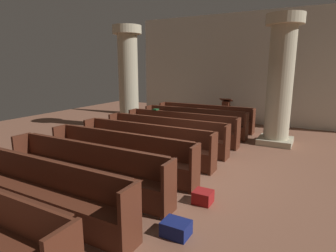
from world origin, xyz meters
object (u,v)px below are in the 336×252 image
(pew_row_1, at_px, (194,121))
(pew_row_5, at_px, (119,152))
(pew_row_0, at_px, (205,116))
(kneeler_box_navy, at_px, (176,228))
(pew_row_3, at_px, (165,133))
(pillar_far_side, at_px, (128,76))
(lectern, at_px, (226,113))
(pew_row_7, at_px, (37,187))
(pew_row_2, at_px, (181,126))
(pew_row_4, at_px, (145,141))
(kneeler_box_red, at_px, (203,197))
(pillar_aisle_side, at_px, (280,79))
(pew_row_6, at_px, (85,167))
(hymn_book, at_px, (156,109))

(pew_row_1, relative_size, pew_row_5, 1.00)
(pew_row_0, distance_m, kneeler_box_navy, 7.09)
(pew_row_5, bearing_deg, pew_row_3, 90.00)
(pillar_far_side, bearing_deg, lectern, 38.51)
(pillar_far_side, relative_size, kneeler_box_navy, 9.86)
(pew_row_1, xyz_separation_m, pew_row_7, (0.00, -6.26, 0.00))
(pew_row_2, relative_size, pillar_far_side, 0.97)
(pillar_far_side, relative_size, lectern, 3.55)
(pew_row_3, distance_m, pew_row_4, 1.04)
(pew_row_0, bearing_deg, pew_row_3, -90.00)
(lectern, xyz_separation_m, kneeler_box_red, (1.73, -6.93, -0.34))
(pew_row_2, xyz_separation_m, pew_row_3, (0.00, -1.04, 0.00))
(pillar_aisle_side, height_order, lectern, pillar_aisle_side)
(kneeler_box_red, bearing_deg, pew_row_6, -164.24)
(lectern, bearing_deg, pew_row_7, -92.94)
(lectern, bearing_deg, pew_row_6, -93.35)
(pew_row_1, relative_size, pew_row_6, 1.00)
(pew_row_2, bearing_deg, pillar_far_side, 161.63)
(pew_row_1, bearing_deg, pew_row_6, -90.00)
(kneeler_box_navy, bearing_deg, pew_row_0, 108.06)
(pew_row_2, distance_m, lectern, 3.40)
(pew_row_3, height_order, pew_row_7, same)
(pew_row_6, relative_size, hymn_book, 19.04)
(pew_row_7, bearing_deg, pew_row_6, 90.00)
(pew_row_0, relative_size, pew_row_5, 1.00)
(pew_row_3, xyz_separation_m, lectern, (0.44, 4.42, -0.03))
(pew_row_4, height_order, kneeler_box_red, pew_row_4)
(pew_row_6, distance_m, lectern, 7.56)
(pew_row_1, xyz_separation_m, pew_row_6, (0.00, -5.21, 0.00))
(pew_row_0, height_order, pew_row_2, same)
(pew_row_2, bearing_deg, pew_row_3, -90.00)
(pew_row_3, bearing_deg, pew_row_7, -90.00)
(pew_row_4, bearing_deg, pew_row_0, 90.00)
(pew_row_7, relative_size, pillar_aisle_side, 0.97)
(pew_row_0, xyz_separation_m, pew_row_4, (0.00, -4.17, 0.00))
(pew_row_5, height_order, pew_row_7, same)
(pew_row_5, relative_size, pew_row_7, 1.00)
(pew_row_7, xyz_separation_m, pillar_aisle_side, (2.73, 6.36, 1.50))
(pew_row_2, xyz_separation_m, lectern, (0.44, 3.37, -0.03))
(hymn_book, bearing_deg, lectern, 64.97)
(pew_row_3, distance_m, kneeler_box_red, 3.34)
(pew_row_5, distance_m, pew_row_7, 2.09)
(pew_row_2, height_order, pew_row_4, same)
(pillar_aisle_side, distance_m, pillar_far_side, 5.41)
(pew_row_0, xyz_separation_m, pew_row_3, (0.00, -3.13, 0.00))
(lectern, relative_size, kneeler_box_navy, 2.78)
(pew_row_6, bearing_deg, pew_row_7, -90.00)
(hymn_book, height_order, kneeler_box_red, hymn_book)
(pillar_far_side, height_order, kneeler_box_red, pillar_far_side)
(pew_row_2, bearing_deg, kneeler_box_red, -58.56)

